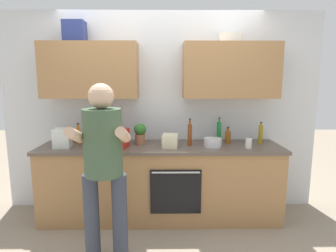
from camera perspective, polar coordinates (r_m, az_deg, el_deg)
name	(u,v)px	position (r m, az deg, el deg)	size (l,w,h in m)	color
ground_plane	(161,216)	(3.63, -1.45, -17.92)	(12.00, 12.00, 0.00)	gray
back_wall_unit	(160,94)	(3.51, -1.58, 6.54)	(4.00, 0.38, 2.50)	silver
counter	(161,182)	(3.45, -1.47, -11.25)	(2.84, 0.67, 0.90)	#A37547
person_standing	(103,160)	(2.57, -13.00, -6.68)	(0.49, 0.45, 1.64)	#383D4C
bottle_syrup	(228,137)	(3.51, 12.06, -2.14)	(0.07, 0.07, 0.20)	#8C4C14
bottle_juice	(78,135)	(3.57, -17.74, -1.79)	(0.05, 0.05, 0.25)	orange
bottle_soy	(104,133)	(3.41, -12.95, -1.32)	(0.06, 0.06, 0.35)	black
bottle_wine	(90,136)	(3.30, -15.51, -2.05)	(0.07, 0.07, 0.32)	#471419
bottle_oil	(261,134)	(3.59, 18.31, -1.57)	(0.05, 0.05, 0.26)	olive
bottle_vinegar	(190,134)	(3.30, 4.45, -1.69)	(0.05, 0.05, 0.32)	brown
bottle_soda	(219,131)	(3.56, 10.33, -1.07)	(0.05, 0.05, 0.30)	#198C33
bottle_hotsauce	(97,132)	(3.47, -14.18, -1.14)	(0.05, 0.05, 0.35)	red
cup_coffee	(249,143)	(3.31, 16.07, -3.42)	(0.07, 0.07, 0.11)	white
mixing_bowl	(213,142)	(3.29, 9.08, -3.31)	(0.20, 0.20, 0.10)	silver
potted_herb	(140,133)	(3.38, -5.70, -1.42)	(0.15, 0.15, 0.25)	#9E6647
grocery_bag_produce	(62,138)	(3.42, -20.69, -2.31)	(0.18, 0.18, 0.22)	silver
grocery_bag_crisps	(120,138)	(3.26, -9.81, -2.44)	(0.16, 0.21, 0.21)	red
grocery_bag_rice	(170,141)	(3.24, 0.43, -3.01)	(0.17, 0.22, 0.14)	beige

